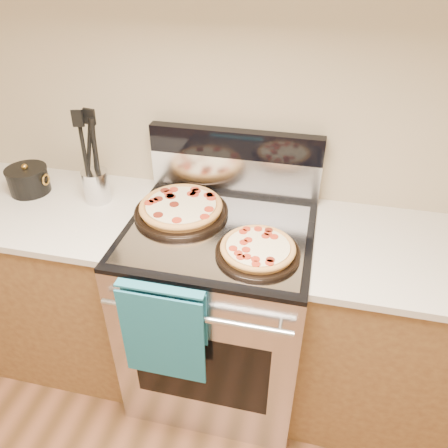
% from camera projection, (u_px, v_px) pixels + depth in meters
% --- Properties ---
extents(wall_back, '(4.00, 0.00, 4.00)m').
position_uv_depth(wall_back, '(238.00, 97.00, 1.80)').
color(wall_back, tan).
rests_on(wall_back, ground).
extents(range_body, '(0.76, 0.68, 0.90)m').
position_uv_depth(range_body, '(220.00, 312.00, 2.03)').
color(range_body, '#B7B7BC').
rests_on(range_body, ground).
extents(oven_window, '(0.56, 0.01, 0.40)m').
position_uv_depth(oven_window, '(200.00, 371.00, 1.76)').
color(oven_window, black).
rests_on(oven_window, range_body).
extents(cooktop, '(0.76, 0.68, 0.02)m').
position_uv_depth(cooktop, '(219.00, 231.00, 1.77)').
color(cooktop, black).
rests_on(cooktop, range_body).
extents(backsplash_lower, '(0.76, 0.06, 0.18)m').
position_uv_depth(backsplash_lower, '(235.00, 174.00, 1.96)').
color(backsplash_lower, silver).
rests_on(backsplash_lower, cooktop).
extents(backsplash_upper, '(0.76, 0.06, 0.12)m').
position_uv_depth(backsplash_upper, '(235.00, 144.00, 1.88)').
color(backsplash_upper, black).
rests_on(backsplash_upper, backsplash_lower).
extents(oven_handle, '(0.70, 0.03, 0.03)m').
position_uv_depth(oven_handle, '(194.00, 317.00, 1.53)').
color(oven_handle, silver).
rests_on(oven_handle, range_body).
extents(dish_towel, '(0.32, 0.05, 0.42)m').
position_uv_depth(dish_towel, '(164.00, 331.00, 1.61)').
color(dish_towel, '#166071').
rests_on(dish_towel, oven_handle).
extents(foil_sheet, '(0.70, 0.55, 0.01)m').
position_uv_depth(foil_sheet, '(217.00, 233.00, 1.74)').
color(foil_sheet, gray).
rests_on(foil_sheet, cooktop).
extents(cabinet_left, '(1.00, 0.62, 0.88)m').
position_uv_depth(cabinet_left, '(53.00, 281.00, 2.22)').
color(cabinet_left, brown).
rests_on(cabinet_left, ground).
extents(countertop_left, '(1.02, 0.64, 0.03)m').
position_uv_depth(countertop_left, '(31.00, 205.00, 1.97)').
color(countertop_left, beige).
rests_on(countertop_left, cabinet_left).
extents(cabinet_right, '(1.00, 0.62, 0.88)m').
position_uv_depth(cabinet_right, '(417.00, 342.00, 1.90)').
color(cabinet_right, brown).
rests_on(cabinet_right, ground).
extents(countertop_right, '(1.02, 0.64, 0.03)m').
position_uv_depth(countertop_right, '(448.00, 261.00, 1.64)').
color(countertop_right, beige).
rests_on(countertop_right, cabinet_right).
extents(pepperoni_pizza_back, '(0.39, 0.39, 0.05)m').
position_uv_depth(pepperoni_pizza_back, '(181.00, 208.00, 1.84)').
color(pepperoni_pizza_back, '#C17C3B').
rests_on(pepperoni_pizza_back, foil_sheet).
extents(pepperoni_pizza_front, '(0.41, 0.41, 0.04)m').
position_uv_depth(pepperoni_pizza_front, '(258.00, 250.00, 1.61)').
color(pepperoni_pizza_front, '#C17C3B').
rests_on(pepperoni_pizza_front, foil_sheet).
extents(utensil_crock, '(0.15, 0.15, 0.14)m').
position_uv_depth(utensil_crock, '(97.00, 186.00, 1.93)').
color(utensil_crock, silver).
rests_on(utensil_crock, countertop_left).
extents(saucepan, '(0.18, 0.18, 0.11)m').
position_uv_depth(saucepan, '(29.00, 181.00, 2.01)').
color(saucepan, black).
rests_on(saucepan, countertop_left).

